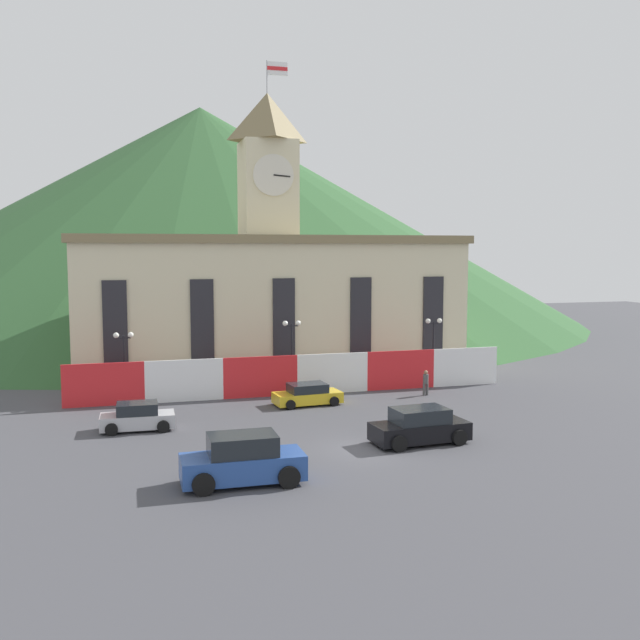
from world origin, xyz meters
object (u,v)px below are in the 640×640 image
Objects in this scene: street_lamp_far_right at (292,340)px; pedestrian at (426,382)px; street_lamp_far_left at (434,336)px; car_silver_hatch at (137,417)px; car_yellow_coupe at (307,395)px; car_blue_van at (243,461)px; street_lamp_left at (124,350)px; car_black_suv at (420,427)px.

street_lamp_far_right is 9.45m from pedestrian.
street_lamp_far_left is 22.57m from car_silver_hatch.
street_lamp_far_right is at bearing -95.22° from car_yellow_coupe.
car_yellow_coupe is at bearing -114.53° from car_blue_van.
pedestrian is at bearing -10.61° from street_lamp_left.
street_lamp_far_right is at bearing 0.00° from street_lamp_left.
street_lamp_far_right is 5.19m from car_yellow_coupe.
street_lamp_left is 1.13× the size of car_silver_hatch.
street_lamp_left is 20.35m from car_black_suv.
street_lamp_far_left reaches higher than car_black_suv.
car_blue_van is (-6.49, -18.16, -2.61)m from street_lamp_far_right.
street_lamp_far_left is at bearing 144.05° from pedestrian.
car_silver_hatch is (0.57, -7.85, -2.59)m from street_lamp_left.
pedestrian is (5.19, 10.79, 0.09)m from car_black_suv.
street_lamp_left is at bearing -26.12° from car_yellow_coupe.
car_black_suv is 0.98× the size of car_blue_van.
car_blue_van is at bearing 112.77° from car_silver_hatch.
pedestrian is at bearing -119.89° from car_black_suv.
pedestrian is (18.77, 4.22, 0.23)m from car_silver_hatch.
car_silver_hatch is at bearing -143.11° from street_lamp_far_right.
car_silver_hatch is (-20.97, -7.85, -2.80)m from street_lamp_far_left.
street_lamp_far_right is at bearing -109.23° from car_blue_van.
pedestrian is (8.34, 0.66, 0.29)m from car_yellow_coupe.
car_black_suv is at bearing -45.51° from street_lamp_left.
street_lamp_far_left is 11.74m from car_yellow_coupe.
car_black_suv is 2.99× the size of pedestrian.
street_lamp_far_left is 1.10× the size of car_yellow_coupe.
street_lamp_far_left is 1.21× the size of car_silver_hatch.
car_blue_van is (-17.01, -18.16, -2.52)m from street_lamp_far_left.
car_yellow_coupe is (-10.55, -4.28, -2.86)m from street_lamp_far_left.
street_lamp_far_right is 13.38m from car_silver_hatch.
street_lamp_far_right is 15.00m from car_black_suv.
car_blue_van is 3.04× the size of pedestrian.
car_silver_hatch is (-10.43, -3.57, 0.07)m from car_yellow_coupe.
car_black_suv is (3.13, -14.41, -2.74)m from street_lamp_far_right.
pedestrian is (8.32, -3.62, -2.65)m from street_lamp_far_right.
street_lamp_left is at bearing 180.00° from street_lamp_far_right.
car_black_suv is (-7.39, -14.41, -2.66)m from street_lamp_far_left.
car_blue_van is (4.54, -18.16, -2.32)m from street_lamp_left.
car_black_suv is at bearing 102.41° from car_yellow_coupe.
street_lamp_far_left reaches higher than street_lamp_left.
car_black_suv is at bearing 155.94° from car_silver_hatch.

